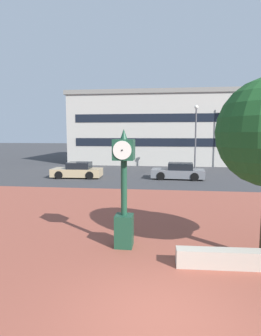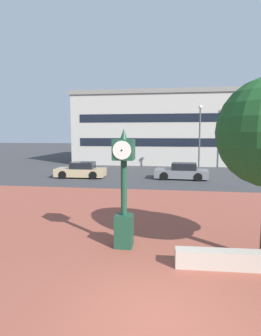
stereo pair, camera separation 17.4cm
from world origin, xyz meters
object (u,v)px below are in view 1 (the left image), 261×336
object	(u,v)px
street_clock	(124,192)
street_lamp_post	(196,131)
civic_building	(163,129)
car_street_far	(78,171)
flagpole_primary	(236,126)
car_street_mid	(178,172)

from	to	relation	value
street_clock	street_lamp_post	world-z (taller)	street_lamp_post
street_lamp_post	civic_building	bearing A→B (deg)	104.51
car_street_far	street_lamp_post	distance (m)	11.34
flagpole_primary	street_lamp_post	world-z (taller)	flagpole_primary
car_street_far	flagpole_primary	distance (m)	16.60
street_clock	flagpole_primary	distance (m)	23.23
street_clock	street_lamp_post	xyz separation A→B (m)	(3.99, 18.30, 2.05)
street_lamp_post	flagpole_primary	bearing A→B (deg)	37.10
flagpole_primary	street_lamp_post	size ratio (longest dim) A/B	1.24
street_clock	civic_building	xyz separation A→B (m)	(0.84, 30.46, 2.48)
car_street_far	civic_building	xyz separation A→B (m)	(6.75, 16.64, 3.68)
car_street_mid	street_lamp_post	size ratio (longest dim) A/B	0.69
car_street_far	street_clock	bearing A→B (deg)	-158.86
car_street_far	flagpole_primary	bearing A→B (deg)	-63.46
street_clock	flagpole_primary	world-z (taller)	flagpole_primary
flagpole_primary	civic_building	size ratio (longest dim) A/B	0.35
flagpole_primary	street_lamp_post	distance (m)	5.41
street_clock	street_lamp_post	distance (m)	18.84
street_clock	car_street_far	distance (m)	15.08
car_street_far	street_lamp_post	world-z (taller)	street_lamp_post
car_street_far	street_lamp_post	bearing A→B (deg)	-67.69
civic_building	street_lamp_post	size ratio (longest dim) A/B	3.58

